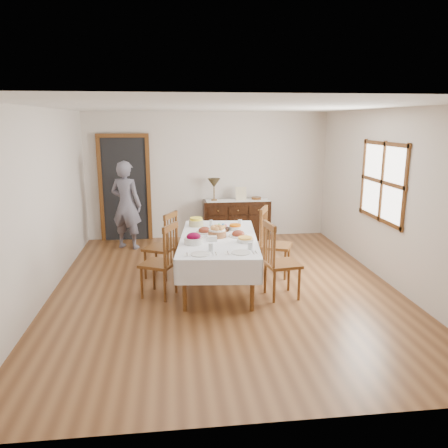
{
  "coord_description": "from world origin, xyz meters",
  "views": [
    {
      "loc": [
        -0.72,
        -6.05,
        2.41
      ],
      "look_at": [
        0.0,
        0.1,
        0.95
      ],
      "focal_mm": 35.0,
      "sensor_mm": 36.0,
      "label": 1
    }
  ],
  "objects": [
    {
      "name": "glass_far_a",
      "position": [
        -0.13,
        0.82,
        0.8
      ],
      "size": [
        0.06,
        0.06,
        0.1
      ],
      "color": "silver",
      "rests_on": "dining_table"
    },
    {
      "name": "ham_platter_b",
      "position": [
        0.22,
        0.14,
        0.78
      ],
      "size": [
        0.29,
        0.29,
        0.11
      ],
      "color": "silver",
      "rests_on": "dining_table"
    },
    {
      "name": "picture_frame",
      "position": [
        0.65,
        2.68,
        0.96
      ],
      "size": [
        0.22,
        0.08,
        0.28
      ],
      "color": "#C4B68D",
      "rests_on": "sideboard"
    },
    {
      "name": "setting_right",
      "position": [
        0.17,
        -0.65,
        0.77
      ],
      "size": [
        0.43,
        0.31,
        0.1
      ],
      "color": "silver",
      "rests_on": "dining_table"
    },
    {
      "name": "table_lamp",
      "position": [
        0.1,
        2.71,
        1.18
      ],
      "size": [
        0.26,
        0.26,
        0.46
      ],
      "color": "brown",
      "rests_on": "sideboard"
    },
    {
      "name": "beet_bowl",
      "position": [
        -0.46,
        -0.19,
        0.81
      ],
      "size": [
        0.26,
        0.26,
        0.16
      ],
      "color": "silver",
      "rests_on": "dining_table"
    },
    {
      "name": "person",
      "position": [
        -1.62,
        2.32,
        0.9
      ],
      "size": [
        0.66,
        0.56,
        1.81
      ],
      "primitive_type": "imported",
      "rotation": [
        0.0,
        0.0,
        2.72
      ],
      "color": "slate",
      "rests_on": "ground"
    },
    {
      "name": "chair_left_near",
      "position": [
        -0.9,
        -0.2,
        0.53
      ],
      "size": [
        0.58,
        0.58,
        1.05
      ],
      "rotation": [
        0.0,
        0.0,
        -2.02
      ],
      "color": "#5B3415",
      "rests_on": "ground"
    },
    {
      "name": "bread_basket",
      "position": [
        -0.1,
        0.14,
        0.83
      ],
      "size": [
        0.27,
        0.27,
        0.17
      ],
      "color": "brown",
      "rests_on": "dining_table"
    },
    {
      "name": "deco_bowl",
      "position": [
        0.98,
        2.73,
        0.85
      ],
      "size": [
        0.2,
        0.2,
        0.06
      ],
      "color": "#5B3415",
      "rests_on": "sideboard"
    },
    {
      "name": "chair_left_far",
      "position": [
        -0.9,
        0.58,
        0.53
      ],
      "size": [
        0.58,
        0.58,
        1.05
      ],
      "rotation": [
        0.0,
        0.0,
        -2.04
      ],
      "color": "#5B3415",
      "rests_on": "ground"
    },
    {
      "name": "pineapple_bowl",
      "position": [
        -0.37,
        0.86,
        0.81
      ],
      "size": [
        0.23,
        0.23,
        0.14
      ],
      "color": "tan",
      "rests_on": "dining_table"
    },
    {
      "name": "glass_far_b",
      "position": [
        0.35,
        0.82,
        0.8
      ],
      "size": [
        0.07,
        0.07,
        0.09
      ],
      "color": "silver",
      "rests_on": "dining_table"
    },
    {
      "name": "sideboard",
      "position": [
        0.57,
        2.72,
        0.41
      ],
      "size": [
        1.37,
        0.5,
        0.82
      ],
      "color": "black",
      "rests_on": "ground"
    },
    {
      "name": "chair_right_far",
      "position": [
        0.82,
        0.49,
        0.55
      ],
      "size": [
        0.6,
        0.6,
        1.1
      ],
      "rotation": [
        0.0,
        0.0,
        1.16
      ],
      "color": "#5B3415",
      "rests_on": "ground"
    },
    {
      "name": "ham_platter_a",
      "position": [
        -0.26,
        0.4,
        0.78
      ],
      "size": [
        0.27,
        0.27,
        0.11
      ],
      "color": "silver",
      "rests_on": "dining_table"
    },
    {
      "name": "setting_left",
      "position": [
        -0.35,
        -0.66,
        0.77
      ],
      "size": [
        0.43,
        0.31,
        0.1
      ],
      "color": "silver",
      "rests_on": "dining_table"
    },
    {
      "name": "room_shell",
      "position": [
        -0.15,
        0.42,
        1.64
      ],
      "size": [
        5.02,
        6.02,
        2.65
      ],
      "color": "white",
      "rests_on": "ground"
    },
    {
      "name": "dining_table",
      "position": [
        -0.08,
        0.13,
        0.66
      ],
      "size": [
        1.33,
        2.28,
        0.75
      ],
      "rotation": [
        0.0,
        0.0,
        -0.11
      ],
      "color": "white",
      "rests_on": "ground"
    },
    {
      "name": "runner",
      "position": [
        0.59,
        2.69,
        0.83
      ],
      "size": [
        1.3,
        0.35,
        0.01
      ],
      "color": "white",
      "rests_on": "sideboard"
    },
    {
      "name": "chair_right_near",
      "position": [
        0.7,
        -0.42,
        0.54
      ],
      "size": [
        0.5,
        0.5,
        1.08
      ],
      "rotation": [
        0.0,
        0.0,
        1.71
      ],
      "color": "#5B3415",
      "rests_on": "ground"
    },
    {
      "name": "egg_basket",
      "position": [
        0.01,
        0.5,
        0.79
      ],
      "size": [
        0.24,
        0.24,
        0.11
      ],
      "color": "black",
      "rests_on": "dining_table"
    },
    {
      "name": "butter_dish",
      "position": [
        -0.19,
        -0.07,
        0.78
      ],
      "size": [
        0.15,
        0.1,
        0.07
      ],
      "color": "silver",
      "rests_on": "dining_table"
    },
    {
      "name": "ground",
      "position": [
        0.0,
        0.0,
        0.0
      ],
      "size": [
        6.0,
        6.0,
        0.0
      ],
      "primitive_type": "plane",
      "color": "brown"
    },
    {
      "name": "casserole_dish",
      "position": [
        0.27,
        -0.19,
        0.78
      ],
      "size": [
        0.24,
        0.24,
        0.07
      ],
      "color": "silver",
      "rests_on": "dining_table"
    },
    {
      "name": "carrot_bowl",
      "position": [
        0.23,
        0.54,
        0.79
      ],
      "size": [
        0.2,
        0.2,
        0.09
      ],
      "color": "silver",
      "rests_on": "dining_table"
    }
  ]
}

